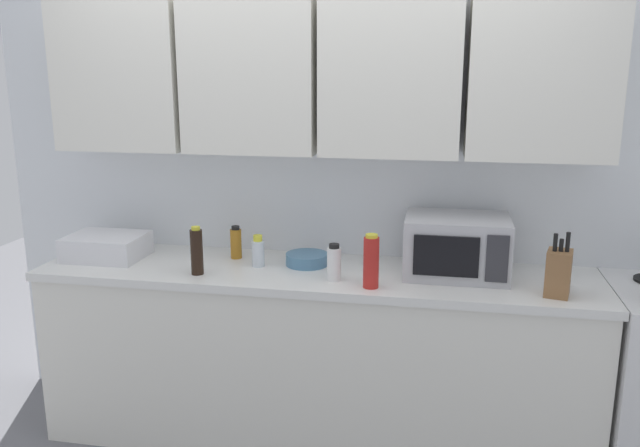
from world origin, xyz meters
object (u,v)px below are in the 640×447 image
(dish_rack, at_px, (107,246))
(knife_block, at_px, (558,272))
(bowl_ceramic_small, at_px, (307,259))
(bottle_amber_vinegar, at_px, (236,243))
(bottle_white_jar, at_px, (334,263))
(bottle_soy_dark, at_px, (197,251))
(bottle_red_sauce, at_px, (371,262))
(bottle_clear_tall, at_px, (258,252))
(microwave, at_px, (457,246))

(dish_rack, distance_m, knife_block, 2.19)
(dish_rack, bearing_deg, bowl_ceramic_small, 4.08)
(knife_block, height_order, bottle_amber_vinegar, knife_block)
(bottle_white_jar, bearing_deg, bottle_soy_dark, -177.38)
(bottle_white_jar, height_order, bottle_red_sauce, bottle_red_sauce)
(dish_rack, height_order, bottle_white_jar, bottle_white_jar)
(dish_rack, distance_m, bottle_clear_tall, 0.81)
(bottle_red_sauce, distance_m, bottle_amber_vinegar, 0.80)
(bottle_soy_dark, distance_m, bottle_red_sauce, 0.83)
(bottle_amber_vinegar, xyz_separation_m, bowl_ceramic_small, (0.38, -0.05, -0.05))
(microwave, distance_m, dish_rack, 1.76)
(bottle_white_jar, bearing_deg, dish_rack, 173.42)
(bowl_ceramic_small, bearing_deg, bottle_white_jar, -51.11)
(microwave, xyz_separation_m, bottle_soy_dark, (-1.20, -0.22, -0.03))
(knife_block, relative_size, bottle_clear_tall, 1.80)
(bottle_red_sauce, bearing_deg, bottle_white_jar, 159.71)
(dish_rack, relative_size, bottle_clear_tall, 2.40)
(bottle_clear_tall, bearing_deg, bowl_ceramic_small, 16.51)
(bottle_soy_dark, xyz_separation_m, bottle_clear_tall, (0.25, 0.18, -0.04))
(bottle_soy_dark, bearing_deg, microwave, 10.57)
(knife_block, xyz_separation_m, bottle_soy_dark, (-1.63, -0.01, 0.01))
(bottle_red_sauce, bearing_deg, bottle_soy_dark, 177.53)
(bottle_soy_dark, xyz_separation_m, bottle_red_sauce, (0.83, -0.04, 0.01))
(knife_block, distance_m, bottle_clear_tall, 1.39)
(bottle_white_jar, bearing_deg, bottle_red_sauce, -20.29)
(bottle_white_jar, relative_size, bottle_red_sauce, 0.71)
(microwave, height_order, knife_block, knife_block)
(bottle_soy_dark, relative_size, bottle_red_sauce, 0.95)
(bottle_amber_vinegar, bearing_deg, knife_block, -10.35)
(microwave, bearing_deg, bottle_red_sauce, -145.08)
(bottle_soy_dark, bearing_deg, bowl_ceramic_small, 26.91)
(dish_rack, height_order, bottle_soy_dark, bottle_soy_dark)
(bottle_soy_dark, height_order, bowl_ceramic_small, bottle_soy_dark)
(bottle_soy_dark, relative_size, bowl_ceramic_small, 1.10)
(microwave, distance_m, knife_block, 0.48)
(microwave, relative_size, dish_rack, 1.26)
(bottle_clear_tall, bearing_deg, bottle_white_jar, -19.77)
(knife_block, bearing_deg, bottle_amber_vinegar, 169.65)
(microwave, height_order, bottle_clear_tall, microwave)
(knife_block, height_order, bottle_white_jar, knife_block)
(bottle_clear_tall, bearing_deg, knife_block, -6.80)
(bottle_soy_dark, height_order, bottle_clear_tall, bottle_soy_dark)
(bottle_white_jar, bearing_deg, knife_block, -1.14)
(microwave, height_order, bowl_ceramic_small, microwave)
(bottle_white_jar, xyz_separation_m, bottle_amber_vinegar, (-0.55, 0.26, -0.00))
(microwave, xyz_separation_m, knife_block, (0.43, -0.21, -0.04))
(knife_block, bearing_deg, bottle_clear_tall, 173.20)
(bottle_white_jar, relative_size, bowl_ceramic_small, 0.83)
(bottle_soy_dark, distance_m, bottle_white_jar, 0.65)
(bottle_soy_dark, bearing_deg, bottle_white_jar, 2.62)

